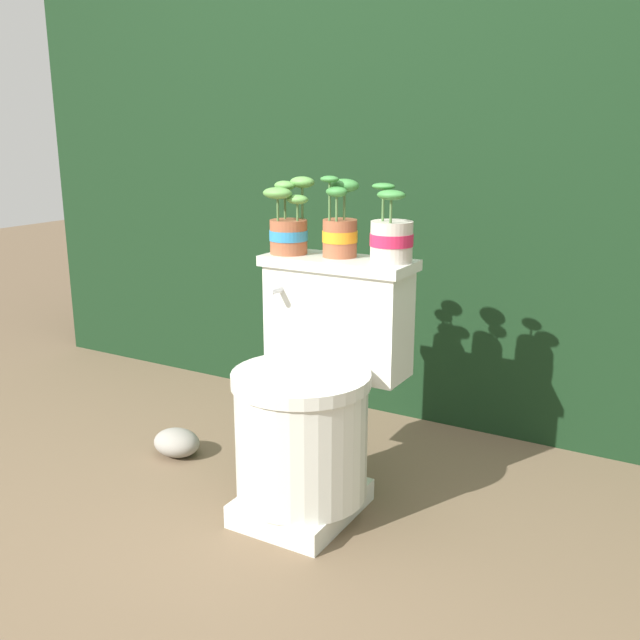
{
  "coord_description": "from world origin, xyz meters",
  "views": [
    {
      "loc": [
        1.06,
        -1.54,
        1.08
      ],
      "look_at": [
        0.09,
        0.14,
        0.56
      ],
      "focal_mm": 40.0,
      "sensor_mm": 36.0,
      "label": 1
    }
  ],
  "objects_px": {
    "potted_plant_midleft": "(340,228)",
    "potted_plant_left": "(289,225)",
    "potted_plant_middle": "(391,237)",
    "toilet": "(312,404)",
    "garden_stone": "(177,442)"
  },
  "relations": [
    {
      "from": "potted_plant_midleft",
      "to": "potted_plant_middle",
      "type": "bearing_deg",
      "value": -0.9
    },
    {
      "from": "toilet",
      "to": "potted_plant_midleft",
      "type": "relative_size",
      "value": 3.07
    },
    {
      "from": "potted_plant_left",
      "to": "potted_plant_middle",
      "type": "relative_size",
      "value": 1.03
    },
    {
      "from": "potted_plant_left",
      "to": "potted_plant_middle",
      "type": "distance_m",
      "value": 0.32
    },
    {
      "from": "toilet",
      "to": "garden_stone",
      "type": "bearing_deg",
      "value": 174.82
    },
    {
      "from": "potted_plant_midleft",
      "to": "potted_plant_left",
      "type": "bearing_deg",
      "value": -170.19
    },
    {
      "from": "toilet",
      "to": "garden_stone",
      "type": "relative_size",
      "value": 4.31
    },
    {
      "from": "toilet",
      "to": "potted_plant_middle",
      "type": "relative_size",
      "value": 3.29
    },
    {
      "from": "toilet",
      "to": "potted_plant_middle",
      "type": "height_order",
      "value": "potted_plant_middle"
    },
    {
      "from": "garden_stone",
      "to": "potted_plant_left",
      "type": "bearing_deg",
      "value": 12.0
    },
    {
      "from": "toilet",
      "to": "potted_plant_middle",
      "type": "distance_m",
      "value": 0.52
    },
    {
      "from": "potted_plant_left",
      "to": "potted_plant_midleft",
      "type": "distance_m",
      "value": 0.16
    },
    {
      "from": "potted_plant_middle",
      "to": "potted_plant_left",
      "type": "bearing_deg",
      "value": -175.6
    },
    {
      "from": "potted_plant_midleft",
      "to": "garden_stone",
      "type": "relative_size",
      "value": 1.4
    },
    {
      "from": "toilet",
      "to": "potted_plant_middle",
      "type": "xyz_separation_m",
      "value": [
        0.16,
        0.16,
        0.47
      ]
    }
  ]
}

